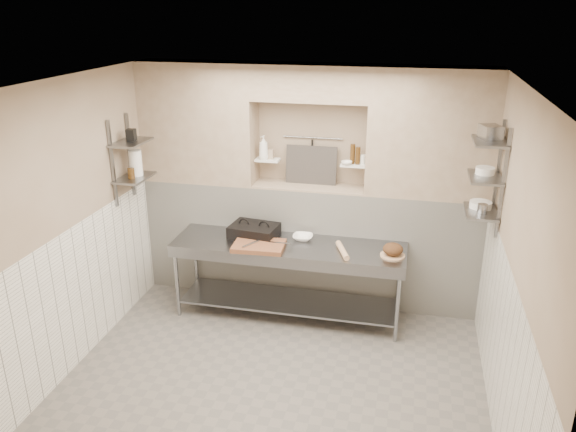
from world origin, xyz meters
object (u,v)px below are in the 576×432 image
(mixing_bowl, at_px, (303,237))
(panini_press, at_px, (254,231))
(prep_table, at_px, (288,266))
(rolling_pin, at_px, (342,250))
(jug_left, at_px, (136,163))
(cutting_board, at_px, (259,246))
(bread_loaf, at_px, (393,249))
(bottle_soap, at_px, (264,148))
(bowl_alcove, at_px, (347,163))

(mixing_bowl, bearing_deg, panini_press, -175.96)
(prep_table, xyz_separation_m, rolling_pin, (0.62, -0.09, 0.29))
(rolling_pin, relative_size, jug_left, 1.42)
(cutting_board, height_order, bread_loaf, bread_loaf)
(panini_press, distance_m, mixing_bowl, 0.56)
(panini_press, relative_size, bread_loaf, 2.66)
(jug_left, bearing_deg, panini_press, 9.44)
(prep_table, height_order, bread_loaf, bread_loaf)
(mixing_bowl, distance_m, bottle_soap, 1.13)
(panini_press, bearing_deg, prep_table, -9.92)
(rolling_pin, xyz_separation_m, bread_loaf, (0.53, 0.04, 0.05))
(bread_loaf, height_order, jug_left, jug_left)
(cutting_board, distance_m, bowl_alcove, 1.35)
(panini_press, height_order, mixing_bowl, panini_press)
(bread_loaf, relative_size, bowl_alcove, 1.71)
(mixing_bowl, bearing_deg, rolling_pin, -28.55)
(panini_press, distance_m, bowl_alcove, 1.30)
(mixing_bowl, xyz_separation_m, bread_loaf, (1.02, -0.22, 0.05))
(mixing_bowl, height_order, jug_left, jug_left)
(panini_press, xyz_separation_m, jug_left, (-1.28, -0.21, 0.78))
(prep_table, relative_size, bread_loaf, 12.17)
(panini_press, xyz_separation_m, bread_loaf, (1.58, -0.18, 0.01))
(bread_loaf, bearing_deg, jug_left, -179.36)
(bread_loaf, bearing_deg, bowl_alcove, 136.19)
(panini_press, bearing_deg, bottle_soap, 94.75)
(bread_loaf, relative_size, jug_left, 0.75)
(bread_loaf, distance_m, jug_left, 2.96)
(prep_table, bearing_deg, panini_press, 162.80)
(bowl_alcove, bearing_deg, bottle_soap, 179.08)
(mixing_bowl, bearing_deg, bread_loaf, -12.30)
(bread_loaf, distance_m, bottle_soap, 1.88)
(bottle_soap, bearing_deg, cutting_board, -80.17)
(rolling_pin, bearing_deg, mixing_bowl, 151.45)
(cutting_board, distance_m, bottle_soap, 1.16)
(panini_press, xyz_separation_m, cutting_board, (0.14, -0.29, -0.05))
(bread_loaf, xyz_separation_m, jug_left, (-2.86, -0.03, 0.78))
(panini_press, height_order, bread_loaf, same)
(rolling_pin, bearing_deg, cutting_board, -175.82)
(mixing_bowl, distance_m, jug_left, 2.04)
(panini_press, bearing_deg, bowl_alcove, 28.64)
(prep_table, height_order, bottle_soap, bottle_soap)
(cutting_board, distance_m, mixing_bowl, 0.54)
(panini_press, bearing_deg, rolling_pin, -4.87)
(bottle_soap, bearing_deg, rolling_pin, -31.30)
(bread_loaf, bearing_deg, cutting_board, -175.62)
(bread_loaf, xyz_separation_m, bowl_alcove, (-0.59, 0.57, 0.75))
(bottle_soap, distance_m, bowl_alcove, 0.97)
(rolling_pin, distance_m, bread_loaf, 0.53)
(bottle_soap, xyz_separation_m, bowl_alcove, (0.97, -0.02, -0.12))
(bottle_soap, xyz_separation_m, jug_left, (-1.30, -0.61, -0.10))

